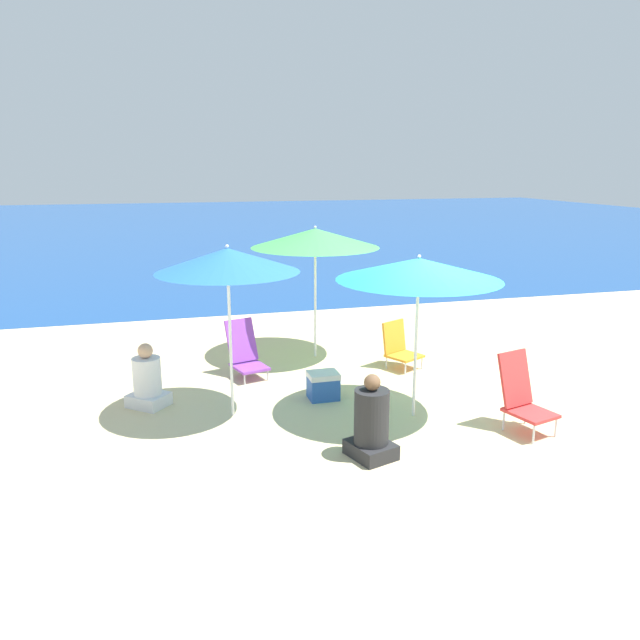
% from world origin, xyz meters
% --- Properties ---
extents(ground_plane, '(60.00, 60.00, 0.00)m').
position_xyz_m(ground_plane, '(0.00, 0.00, 0.00)').
color(ground_plane, beige).
extents(sea_water, '(60.00, 40.00, 0.01)m').
position_xyz_m(sea_water, '(0.00, 25.85, 0.00)').
color(sea_water, '#19478C').
rests_on(sea_water, ground).
extents(beach_umbrella_green, '(1.98, 1.98, 2.08)m').
position_xyz_m(beach_umbrella_green, '(-1.38, 2.72, 1.89)').
color(beach_umbrella_green, white).
rests_on(beach_umbrella_green, ground).
extents(beach_umbrella_blue, '(1.68, 1.68, 2.09)m').
position_xyz_m(beach_umbrella_blue, '(-2.98, 0.65, 1.91)').
color(beach_umbrella_blue, white).
rests_on(beach_umbrella_blue, ground).
extents(beach_umbrella_teal, '(1.93, 1.93, 1.98)m').
position_xyz_m(beach_umbrella_teal, '(-0.85, 0.05, 1.81)').
color(beach_umbrella_teal, white).
rests_on(beach_umbrella_teal, ground).
extents(beach_chair_red, '(0.58, 0.71, 0.90)m').
position_xyz_m(beach_chair_red, '(0.17, -0.65, 0.43)').
color(beach_chair_red, silver).
rests_on(beach_chair_red, ground).
extents(beach_chair_purple, '(0.59, 0.73, 0.80)m').
position_xyz_m(beach_chair_purple, '(-2.60, 2.07, 0.35)').
color(beach_chair_purple, silver).
rests_on(beach_chair_purple, ground).
extents(beach_chair_orange, '(0.62, 0.64, 0.70)m').
position_xyz_m(beach_chair_orange, '(-0.31, 1.85, 0.33)').
color(beach_chair_orange, silver).
rests_on(beach_chair_orange, ground).
extents(person_seated_near, '(0.53, 0.57, 0.91)m').
position_xyz_m(person_seated_near, '(-1.73, -0.86, 0.37)').
color(person_seated_near, '#262628').
rests_on(person_seated_near, ground).
extents(person_seated_far, '(0.60, 0.59, 0.83)m').
position_xyz_m(person_seated_far, '(-3.97, 1.23, 0.33)').
color(person_seated_far, silver).
rests_on(person_seated_far, ground).
extents(cooler_box, '(0.39, 0.33, 0.36)m').
position_xyz_m(cooler_box, '(-1.76, 0.89, 0.18)').
color(cooler_box, '#2859B2').
rests_on(cooler_box, ground).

